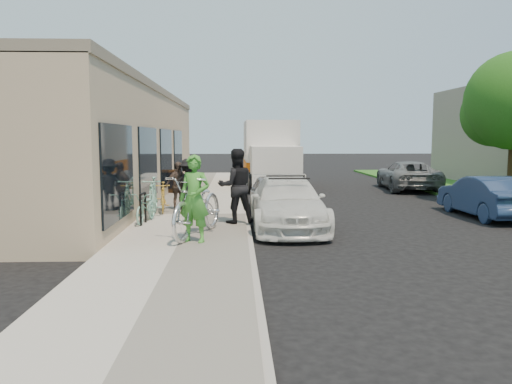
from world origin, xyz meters
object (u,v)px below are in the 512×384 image
object	(u,v)px
far_car_blue	(485,196)
sedan_white	(287,203)
cruiser_bike_b	(146,207)
sedan_silver	(273,193)
cruiser_bike_a	(153,197)
bike_rack	(143,205)
far_car_gray	(408,175)
cruiser_bike_c	(163,197)
tandem_bike	(198,206)
woman_rider	(195,199)
sandwich_board	(173,181)
moving_truck	(270,158)
man_standing	(236,186)
bystander_a	(188,184)
bystander_b	(178,186)

from	to	relation	value
far_car_blue	sedan_white	bearing A→B (deg)	12.95
cruiser_bike_b	sedan_silver	bearing A→B (deg)	44.24
cruiser_bike_b	cruiser_bike_a	bearing A→B (deg)	97.01
bike_rack	far_car_gray	size ratio (longest dim) A/B	0.18
sedan_white	cruiser_bike_c	size ratio (longest dim) A/B	3.08
sedan_white	tandem_bike	distance (m)	2.77
far_car_blue	cruiser_bike_b	distance (m)	9.97
tandem_bike	woman_rider	size ratio (longest dim) A/B	1.41
sandwich_board	tandem_bike	size ratio (longest dim) A/B	0.35
moving_truck	man_standing	xyz separation A→B (m)	(-1.68, -11.08, -0.28)
cruiser_bike_a	sedan_white	bearing A→B (deg)	-22.31
sedan_white	far_car_blue	bearing A→B (deg)	14.28
cruiser_bike_a	cruiser_bike_c	bearing A→B (deg)	73.96
bike_rack	bystander_a	size ratio (longest dim) A/B	0.52
cruiser_bike_c	tandem_bike	bearing A→B (deg)	-76.77
man_standing	far_car_gray	bearing A→B (deg)	-143.43
bystander_b	woman_rider	bearing A→B (deg)	-119.19
sedan_white	far_car_gray	bearing A→B (deg)	55.25
woman_rider	bystander_a	bearing A→B (deg)	115.73
tandem_bike	cruiser_bike_c	world-z (taller)	tandem_bike
cruiser_bike_b	tandem_bike	bearing A→B (deg)	-43.82
sandwich_board	cruiser_bike_a	xyz separation A→B (m)	(0.17, -5.96, 0.08)
cruiser_bike_c	bike_rack	bearing A→B (deg)	-102.29
woman_rider	cruiser_bike_c	world-z (taller)	woman_rider
sandwich_board	far_car_gray	xyz separation A→B (m)	(10.40, 2.16, 0.03)
bystander_b	cruiser_bike_b	bearing A→B (deg)	-143.67
sedan_white	woman_rider	distance (m)	3.27
sedan_silver	woman_rider	size ratio (longest dim) A/B	1.87
far_car_blue	woman_rider	xyz separation A→B (m)	(-8.38, -3.92, 0.47)
bystander_b	far_car_gray	bearing A→B (deg)	-4.42
tandem_bike	bystander_a	bearing A→B (deg)	116.38
far_car_gray	bystander_a	distance (m)	11.65
moving_truck	man_standing	size ratio (longest dim) A/B	3.32
cruiser_bike_a	bystander_a	bearing A→B (deg)	48.17
far_car_gray	cruiser_bike_a	size ratio (longest dim) A/B	2.56
bike_rack	far_car_blue	distance (m)	10.05
bystander_b	sandwich_board	bearing A→B (deg)	59.08
sedan_silver	bystander_b	size ratio (longest dim) A/B	2.37
cruiser_bike_b	bystander_a	distance (m)	2.43
bike_rack	woman_rider	world-z (taller)	woman_rider
moving_truck	bystander_a	xyz separation A→B (m)	(-3.15, -8.69, -0.46)
bystander_a	sandwich_board	bearing A→B (deg)	-64.79
sedan_white	far_car_gray	size ratio (longest dim) A/B	0.97
sandwich_board	cruiser_bike_a	world-z (taller)	cruiser_bike_a
cruiser_bike_a	bystander_a	distance (m)	1.47
sedan_white	woman_rider	bearing A→B (deg)	-133.72
sandwich_board	cruiser_bike_c	size ratio (longest dim) A/B	0.62
sandwich_board	tandem_bike	xyz separation A→B (m)	(1.69, -8.90, 0.23)
woman_rider	sedan_silver	bearing A→B (deg)	87.16
man_standing	cruiser_bike_b	xyz separation A→B (m)	(-2.38, 0.18, -0.58)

